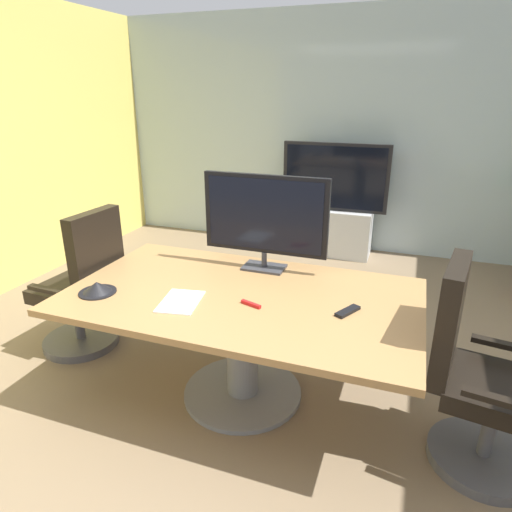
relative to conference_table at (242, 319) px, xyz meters
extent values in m
plane|color=#7A664C|center=(0.00, -0.16, -0.55)|extent=(7.66, 7.66, 0.00)
cube|color=#9EB2B7|center=(0.00, 3.17, 0.81)|extent=(5.60, 0.10, 2.72)
cube|color=olive|center=(0.00, 0.00, 0.15)|extent=(2.08, 1.20, 0.04)
cylinder|color=slate|center=(0.00, 0.00, -0.21)|extent=(0.20, 0.20, 0.68)
cylinder|color=slate|center=(0.00, 0.00, -0.54)|extent=(0.76, 0.76, 0.03)
cylinder|color=#4C4C51|center=(-1.40, 0.14, -0.52)|extent=(0.56, 0.56, 0.06)
cylinder|color=#4C4C51|center=(-1.40, 0.14, -0.31)|extent=(0.07, 0.07, 0.36)
cube|color=black|center=(-1.40, 0.14, -0.09)|extent=(0.51, 0.51, 0.10)
cube|color=black|center=(-1.14, 0.12, 0.24)|extent=(0.12, 0.46, 0.60)
cube|color=black|center=(-1.37, 0.40, 0.03)|extent=(0.28, 0.07, 0.03)
cube|color=black|center=(-1.40, -0.12, 0.03)|extent=(0.28, 0.07, 0.03)
cylinder|color=#4C4C51|center=(1.40, -0.10, -0.52)|extent=(0.56, 0.56, 0.06)
cylinder|color=#4C4C51|center=(1.40, -0.10, -0.31)|extent=(0.07, 0.07, 0.36)
cube|color=black|center=(1.40, -0.10, -0.09)|extent=(0.55, 0.55, 0.10)
cube|color=black|center=(1.14, -0.06, 0.24)|extent=(0.16, 0.46, 0.60)
cube|color=black|center=(1.34, -0.35, 0.03)|extent=(0.28, 0.09, 0.03)
cube|color=black|center=(1.43, 0.16, 0.03)|extent=(0.28, 0.09, 0.03)
cube|color=#333338|center=(0.00, 0.42, 0.18)|extent=(0.28, 0.18, 0.02)
cylinder|color=#333338|center=(0.00, 0.42, 0.24)|extent=(0.04, 0.04, 0.10)
cube|color=black|center=(0.00, 0.43, 0.55)|extent=(0.84, 0.04, 0.52)
cube|color=black|center=(0.00, 0.41, 0.55)|extent=(0.77, 0.01, 0.47)
cube|color=#B7BABC|center=(0.03, 2.82, -0.28)|extent=(0.90, 0.36, 0.55)
cube|color=black|center=(0.03, 2.80, 0.38)|extent=(1.20, 0.06, 0.76)
cube|color=black|center=(0.03, 2.76, 0.38)|extent=(1.12, 0.01, 0.69)
cone|color=black|center=(-0.82, -0.28, 0.21)|extent=(0.19, 0.19, 0.07)
cylinder|color=black|center=(-0.82, -0.28, 0.18)|extent=(0.22, 0.22, 0.01)
cube|color=black|center=(0.63, -0.03, 0.18)|extent=(0.12, 0.17, 0.02)
cube|color=red|center=(0.11, -0.13, 0.18)|extent=(0.13, 0.06, 0.02)
cube|color=white|center=(-0.29, -0.23, 0.18)|extent=(0.26, 0.33, 0.01)
camera|label=1|loc=(0.89, -2.23, 1.31)|focal=31.21mm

